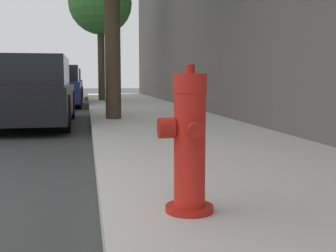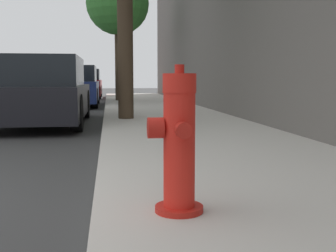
{
  "view_description": "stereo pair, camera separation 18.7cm",
  "coord_description": "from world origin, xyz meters",
  "px_view_note": "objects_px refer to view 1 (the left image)",
  "views": [
    {
      "loc": [
        1.75,
        -2.59,
        0.95
      ],
      "look_at": [
        2.44,
        0.98,
        0.54
      ],
      "focal_mm": 45.0,
      "sensor_mm": 36.0,
      "label": 1
    },
    {
      "loc": [
        1.93,
        -2.62,
        0.95
      ],
      "look_at": [
        2.44,
        0.98,
        0.54
      ],
      "focal_mm": 45.0,
      "sensor_mm": 36.0,
      "label": 2
    }
  ],
  "objects_px": {
    "fire_hydrant": "(189,145)",
    "parked_car_far": "(65,84)",
    "parked_car_near": "(25,92)",
    "parked_car_mid": "(56,87)",
    "street_tree_far": "(100,3)"
  },
  "relations": [
    {
      "from": "parked_car_mid",
      "to": "street_tree_far",
      "type": "relative_size",
      "value": 0.89
    },
    {
      "from": "fire_hydrant",
      "to": "street_tree_far",
      "type": "bearing_deg",
      "value": 90.12
    },
    {
      "from": "fire_hydrant",
      "to": "parked_car_far",
      "type": "bearing_deg",
      "value": 94.9
    },
    {
      "from": "parked_car_near",
      "to": "street_tree_far",
      "type": "relative_size",
      "value": 0.94
    },
    {
      "from": "parked_car_mid",
      "to": "street_tree_far",
      "type": "bearing_deg",
      "value": 25.17
    },
    {
      "from": "parked_car_near",
      "to": "street_tree_far",
      "type": "height_order",
      "value": "street_tree_far"
    },
    {
      "from": "fire_hydrant",
      "to": "parked_car_mid",
      "type": "distance_m",
      "value": 12.58
    },
    {
      "from": "parked_car_far",
      "to": "street_tree_far",
      "type": "relative_size",
      "value": 0.94
    },
    {
      "from": "fire_hydrant",
      "to": "parked_car_near",
      "type": "bearing_deg",
      "value": 105.37
    },
    {
      "from": "parked_car_near",
      "to": "parked_car_far",
      "type": "height_order",
      "value": "parked_car_far"
    },
    {
      "from": "parked_car_near",
      "to": "parked_car_mid",
      "type": "height_order",
      "value": "parked_car_near"
    },
    {
      "from": "parked_car_mid",
      "to": "parked_car_near",
      "type": "bearing_deg",
      "value": -91.82
    },
    {
      "from": "parked_car_far",
      "to": "street_tree_far",
      "type": "xyz_separation_m",
      "value": [
        1.58,
        -5.49,
        2.95
      ]
    },
    {
      "from": "fire_hydrant",
      "to": "parked_car_mid",
      "type": "height_order",
      "value": "parked_car_mid"
    },
    {
      "from": "parked_car_mid",
      "to": "parked_car_far",
      "type": "xyz_separation_m",
      "value": [
        0.0,
        6.24,
        0.01
      ]
    }
  ]
}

